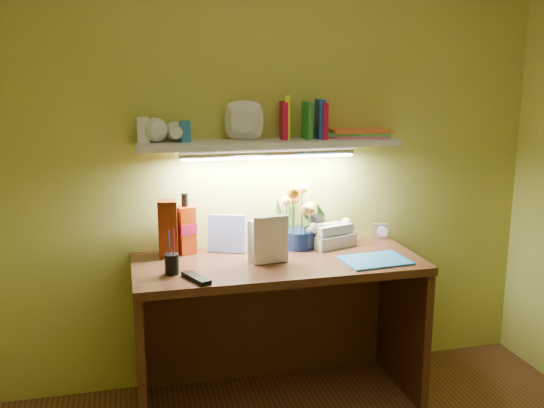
# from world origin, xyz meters

# --- Properties ---
(desk) EXTENTS (1.40, 0.60, 0.75)m
(desk) POSITION_xyz_m (0.00, 1.20, 0.38)
(desk) COLOR #38180F
(desk) RESTS_ON ground
(flower_bouquet) EXTENTS (0.23, 0.23, 0.32)m
(flower_bouquet) POSITION_xyz_m (0.16, 1.39, 0.91)
(flower_bouquet) COLOR #09153A
(flower_bouquet) RESTS_ON desk
(telephone) EXTENTS (0.27, 0.23, 0.14)m
(telephone) POSITION_xyz_m (0.33, 1.38, 0.82)
(telephone) COLOR beige
(telephone) RESTS_ON desk
(desk_clock) EXTENTS (0.09, 0.06, 0.08)m
(desk_clock) POSITION_xyz_m (0.65, 1.45, 0.79)
(desk_clock) COLOR silver
(desk_clock) RESTS_ON desk
(whisky_bottle) EXTENTS (0.11, 0.11, 0.31)m
(whisky_bottle) POSITION_xyz_m (-0.42, 1.41, 0.90)
(whisky_bottle) COLOR #A93409
(whisky_bottle) RESTS_ON desk
(whisky_box) EXTENTS (0.10, 0.10, 0.28)m
(whisky_box) POSITION_xyz_m (-0.51, 1.38, 0.89)
(whisky_box) COLOR #5E1E06
(whisky_box) RESTS_ON desk
(pen_cup) EXTENTS (0.08, 0.08, 0.16)m
(pen_cup) POSITION_xyz_m (-0.52, 1.11, 0.83)
(pen_cup) COLOR black
(pen_cup) RESTS_ON desk
(art_card) EXTENTS (0.19, 0.11, 0.19)m
(art_card) POSITION_xyz_m (-0.22, 1.39, 0.85)
(art_card) COLOR silver
(art_card) RESTS_ON desk
(tv_remote) EXTENTS (0.12, 0.18, 0.02)m
(tv_remote) POSITION_xyz_m (-0.42, 1.00, 0.76)
(tv_remote) COLOR black
(tv_remote) RESTS_ON desk
(blue_folder) EXTENTS (0.33, 0.26, 0.01)m
(blue_folder) POSITION_xyz_m (0.45, 1.07, 0.75)
(blue_folder) COLOR #2773B4
(blue_folder) RESTS_ON desk
(desk_book_a) EXTENTS (0.17, 0.03, 0.23)m
(desk_book_a) POSITION_xyz_m (-0.13, 1.14, 0.87)
(desk_book_a) COLOR beige
(desk_book_a) RESTS_ON desk
(desk_book_b) EXTENTS (0.15, 0.06, 0.20)m
(desk_book_b) POSITION_xyz_m (-0.15, 1.21, 0.85)
(desk_book_b) COLOR silver
(desk_book_b) RESTS_ON desk
(wall_shelf) EXTENTS (1.32, 0.35, 0.25)m
(wall_shelf) POSITION_xyz_m (0.02, 1.39, 1.33)
(wall_shelf) COLOR silver
(wall_shelf) RESTS_ON ground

